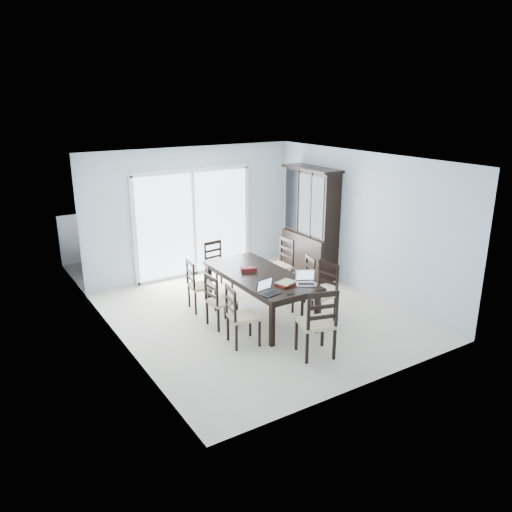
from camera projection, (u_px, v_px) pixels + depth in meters
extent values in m
plane|color=beige|center=(259.00, 316.00, 8.39)|extent=(5.00, 5.00, 0.00)
plane|color=white|center=(260.00, 160.00, 7.60)|extent=(5.00, 5.00, 0.00)
cube|color=#ADC0CE|center=(193.00, 212.00, 10.01)|extent=(4.50, 0.02, 2.60)
cube|color=#ADC0CE|center=(122.00, 265.00, 6.86)|extent=(0.02, 5.00, 2.60)
cube|color=#ADC0CE|center=(363.00, 223.00, 9.14)|extent=(0.02, 5.00, 2.60)
cube|color=gray|center=(176.00, 263.00, 11.23)|extent=(4.50, 2.00, 0.10)
cube|color=#99999E|center=(158.00, 227.00, 11.85)|extent=(4.50, 0.06, 1.10)
cube|color=black|center=(260.00, 275.00, 8.17)|extent=(1.00, 2.20, 0.04)
cube|color=black|center=(260.00, 278.00, 8.19)|extent=(0.88, 2.08, 0.10)
cube|color=black|center=(272.00, 325.00, 7.27)|extent=(0.07, 0.07, 0.69)
cube|color=black|center=(317.00, 312.00, 7.69)|extent=(0.07, 0.07, 0.69)
cube|color=black|center=(210.00, 283.00, 8.88)|extent=(0.07, 0.07, 0.69)
cube|color=black|center=(250.00, 275.00, 9.31)|extent=(0.07, 0.07, 0.69)
cube|color=black|center=(309.00, 254.00, 10.29)|extent=(0.45, 1.30, 0.85)
cube|color=black|center=(312.00, 202.00, 9.98)|extent=(0.38, 1.30, 1.30)
cube|color=black|center=(312.00, 168.00, 9.76)|extent=(0.50, 1.38, 0.05)
cube|color=black|center=(318.00, 207.00, 9.54)|extent=(0.02, 0.36, 1.18)
cube|color=black|center=(304.00, 203.00, 9.88)|extent=(0.02, 0.36, 1.18)
cube|color=black|center=(292.00, 200.00, 10.22)|extent=(0.02, 0.36, 1.18)
cube|color=silver|center=(194.00, 225.00, 10.07)|extent=(2.40, 0.02, 2.10)
cube|color=white|center=(192.00, 171.00, 9.73)|extent=(2.52, 0.05, 0.08)
cube|color=white|center=(194.00, 225.00, 10.06)|extent=(0.06, 0.05, 2.10)
cube|color=white|center=(196.00, 273.00, 10.37)|extent=(2.52, 0.05, 0.05)
cube|color=black|center=(228.00, 328.00, 7.48)|extent=(0.04, 0.04, 0.41)
cube|color=black|center=(236.00, 338.00, 7.17)|extent=(0.04, 0.04, 0.41)
cube|color=black|center=(250.00, 324.00, 7.62)|extent=(0.04, 0.04, 0.41)
cube|color=black|center=(259.00, 334.00, 7.30)|extent=(0.04, 0.04, 0.41)
cube|color=#CFB98A|center=(243.00, 317.00, 7.32)|extent=(0.46, 0.46, 0.05)
cube|color=black|center=(207.00, 313.00, 8.02)|extent=(0.03, 0.03, 0.39)
cube|color=black|center=(218.00, 320.00, 7.75)|extent=(0.03, 0.03, 0.39)
cube|color=black|center=(225.00, 308.00, 8.21)|extent=(0.03, 0.03, 0.39)
cube|color=black|center=(237.00, 315.00, 7.95)|extent=(0.03, 0.03, 0.39)
cube|color=#CFB98A|center=(222.00, 301.00, 7.92)|extent=(0.41, 0.41, 0.05)
cube|color=black|center=(189.00, 296.00, 8.68)|extent=(0.04, 0.04, 0.40)
cube|color=black|center=(196.00, 303.00, 8.38)|extent=(0.04, 0.04, 0.40)
cube|color=black|center=(208.00, 293.00, 8.83)|extent=(0.04, 0.04, 0.40)
cube|color=black|center=(215.00, 300.00, 8.52)|extent=(0.04, 0.04, 0.40)
cube|color=#CFB98A|center=(202.00, 286.00, 8.53)|extent=(0.44, 0.44, 0.05)
cube|color=black|center=(335.00, 309.00, 8.13)|extent=(0.04, 0.04, 0.43)
cube|color=black|center=(318.00, 302.00, 8.41)|extent=(0.04, 0.04, 0.43)
cube|color=black|center=(319.00, 315.00, 7.90)|extent=(0.04, 0.04, 0.43)
cube|color=black|center=(302.00, 308.00, 8.17)|extent=(0.04, 0.04, 0.43)
cube|color=#CFB98A|center=(319.00, 295.00, 8.08)|extent=(0.48, 0.48, 0.05)
cube|color=black|center=(312.00, 299.00, 8.54)|extent=(0.04, 0.04, 0.41)
cube|color=black|center=(305.00, 292.00, 8.87)|extent=(0.04, 0.04, 0.41)
cube|color=black|center=(293.00, 302.00, 8.45)|extent=(0.04, 0.04, 0.41)
cube|color=black|center=(286.00, 294.00, 8.77)|extent=(0.04, 0.04, 0.41)
cube|color=#CFB98A|center=(299.00, 284.00, 8.59)|extent=(0.49, 0.49, 0.05)
cube|color=black|center=(292.00, 280.00, 9.38)|extent=(0.04, 0.04, 0.44)
cube|color=black|center=(280.00, 274.00, 9.70)|extent=(0.04, 0.04, 0.44)
cube|color=black|center=(274.00, 284.00, 9.18)|extent=(0.04, 0.04, 0.44)
cube|color=black|center=(263.00, 278.00, 9.50)|extent=(0.04, 0.04, 0.44)
cube|color=#CFB98A|center=(277.00, 267.00, 9.37)|extent=(0.43, 0.43, 0.05)
cube|color=black|center=(307.00, 348.00, 6.82)|extent=(0.05, 0.05, 0.46)
cube|color=black|center=(334.00, 344.00, 6.93)|extent=(0.05, 0.05, 0.46)
cube|color=black|center=(296.00, 335.00, 7.19)|extent=(0.05, 0.05, 0.46)
cube|color=black|center=(322.00, 332.00, 7.30)|extent=(0.05, 0.05, 0.46)
cube|color=#CFB98A|center=(316.00, 323.00, 6.98)|extent=(0.56, 0.56, 0.05)
cube|color=black|center=(221.00, 274.00, 9.77)|extent=(0.04, 0.04, 0.40)
cube|color=black|center=(206.00, 278.00, 9.56)|extent=(0.04, 0.04, 0.40)
cube|color=black|center=(232.00, 279.00, 9.51)|extent=(0.04, 0.04, 0.40)
cube|color=black|center=(217.00, 283.00, 9.30)|extent=(0.04, 0.04, 0.40)
cube|color=#CFB98A|center=(219.00, 267.00, 9.47)|extent=(0.44, 0.44, 0.05)
cube|color=black|center=(270.00, 293.00, 7.32)|extent=(0.33, 0.26, 0.02)
cube|color=silver|center=(270.00, 287.00, 7.29)|extent=(0.27, 0.08, 0.16)
cube|color=#B6B6B8|center=(306.00, 284.00, 7.68)|extent=(0.37, 0.34, 0.02)
cube|color=silver|center=(306.00, 278.00, 7.65)|extent=(0.25, 0.17, 0.16)
cube|color=maroon|center=(285.00, 284.00, 7.67)|extent=(0.29, 0.24, 0.03)
cube|color=gold|center=(286.00, 282.00, 7.67)|extent=(0.34, 0.30, 0.01)
cube|color=black|center=(291.00, 294.00, 7.31)|extent=(0.10, 0.06, 0.01)
cube|color=#430D11|center=(249.00, 269.00, 8.27)|extent=(0.29, 0.21, 0.07)
cube|color=maroon|center=(162.00, 244.00, 10.99)|extent=(1.92, 1.76, 0.86)
cube|color=gray|center=(161.00, 223.00, 10.85)|extent=(1.98, 1.82, 0.06)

